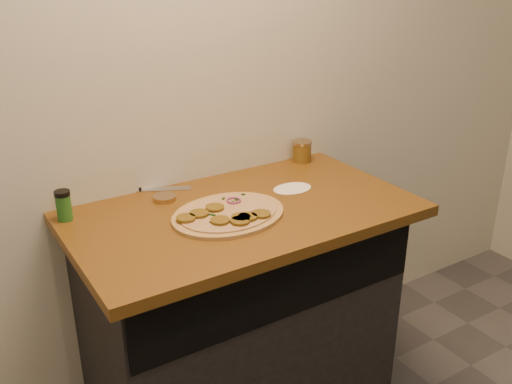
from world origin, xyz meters
TOP-DOWN VIEW (x-y plane):
  - cabinet at (0.00, 1.45)m, footprint 1.10×0.60m
  - countertop at (0.00, 1.42)m, footprint 1.20×0.70m
  - pizza at (-0.08, 1.38)m, footprint 0.45×0.45m
  - chefs_knife at (-0.23, 1.75)m, footprint 0.28×0.16m
  - mason_jar_lid at (-0.20, 1.63)m, footprint 0.09×0.09m
  - salsa_jar at (0.46, 1.70)m, footprint 0.08×0.08m
  - spice_shaker at (-0.55, 1.65)m, footprint 0.05×0.05m
  - flour_spill at (0.25, 1.47)m, footprint 0.16×0.16m

SIDE VIEW (x-z plane):
  - cabinet at x=0.00m, z-range 0.00..0.86m
  - countertop at x=0.00m, z-range 0.86..0.90m
  - flour_spill at x=0.25m, z-range 0.90..0.90m
  - chefs_knife at x=-0.23m, z-range 0.90..0.91m
  - mason_jar_lid at x=-0.20m, z-range 0.90..0.92m
  - pizza at x=-0.08m, z-range 0.90..0.92m
  - salsa_jar at x=0.46m, z-range 0.90..0.99m
  - spice_shaker at x=-0.55m, z-range 0.90..1.00m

